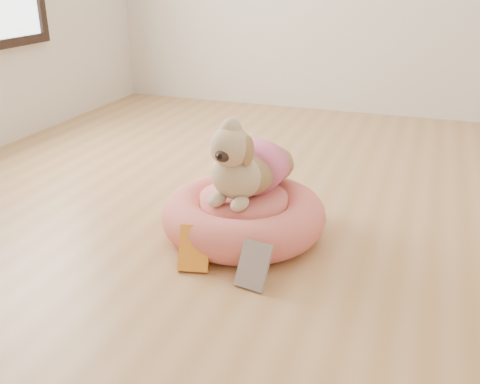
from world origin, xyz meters
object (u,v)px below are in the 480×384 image
(pet_bed, at_px, (244,215))
(book_yellow, at_px, (194,248))
(dog, at_px, (247,152))
(book_white, at_px, (254,265))

(pet_bed, bearing_deg, book_yellow, -103.93)
(dog, bearing_deg, book_white, -60.84)
(pet_bed, relative_size, book_yellow, 3.98)
(book_yellow, bearing_deg, pet_bed, 62.81)
(pet_bed, bearing_deg, dog, 74.16)
(dog, bearing_deg, book_yellow, -97.31)
(pet_bed, xyz_separation_m, book_white, (0.18, -0.40, -0.01))
(book_yellow, bearing_deg, dog, 62.69)
(dog, distance_m, book_yellow, 0.49)
(dog, height_order, book_yellow, dog)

